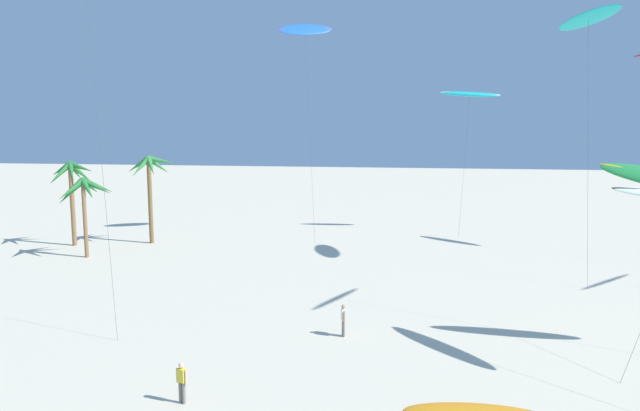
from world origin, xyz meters
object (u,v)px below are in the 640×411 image
palm_tree_2 (150,172)px  flying_kite_0 (588,18)px  palm_tree_0 (71,177)px  person_mid_field (182,381)px  flying_kite_2 (470,94)px  flying_kite_3 (305,30)px  palm_tree_1 (84,191)px  person_near_left (343,319)px

palm_tree_2 → flying_kite_0: 37.52m
palm_tree_0 → flying_kite_0: size_ratio=0.40×
flying_kite_0 → palm_tree_2: bearing=173.0°
person_mid_field → flying_kite_2: bearing=70.3°
palm_tree_2 → flying_kite_3: 19.27m
flying_kite_0 → flying_kite_2: 16.36m
palm_tree_1 → flying_kite_2: flying_kite_2 is taller
flying_kite_3 → palm_tree_2: bearing=-159.4°
palm_tree_0 → flying_kite_3: size_ratio=0.37×
palm_tree_1 → person_mid_field: size_ratio=4.01×
flying_kite_3 → person_near_left: bearing=-75.1°
palm_tree_2 → flying_kite_0: bearing=-7.0°
flying_kite_0 → person_mid_field: (-20.48, -24.40, -17.23)m
palm_tree_2 → flying_kite_2: size_ratio=0.56×
flying_kite_0 → person_near_left: 28.19m
person_near_left → flying_kite_2: bearing=74.3°
palm_tree_2 → flying_kite_2: (28.79, 9.96, 7.22)m
palm_tree_0 → flying_kite_2: bearing=19.1°
palm_tree_2 → flying_kite_3: flying_kite_3 is taller
person_near_left → palm_tree_1: bearing=147.9°
palm_tree_2 → person_near_left: (20.19, -20.66, -5.60)m
palm_tree_1 → person_mid_field: bearing=-51.9°
palm_tree_2 → flying_kite_2: flying_kite_2 is taller
flying_kite_3 → person_mid_field: flying_kite_3 is taller
person_mid_field → flying_kite_0: bearing=50.0°
palm_tree_2 → person_near_left: 29.43m
palm_tree_1 → palm_tree_2: size_ratio=0.82×
palm_tree_0 → palm_tree_2: palm_tree_2 is taller
palm_tree_0 → flying_kite_3: flying_kite_3 is taller
flying_kite_0 → person_mid_field: bearing=-130.0°
flying_kite_0 → person_near_left: bearing=-133.0°
flying_kite_2 → flying_kite_3: size_ratio=0.70×
palm_tree_2 → person_mid_field: (14.94, -28.74, -5.62)m
palm_tree_1 → flying_kite_2: 36.37m
flying_kite_0 → palm_tree_0: bearing=177.1°
flying_kite_0 → flying_kite_3: bearing=157.0°
flying_kite_2 → person_near_left: bearing=-105.7°
palm_tree_1 → palm_tree_0: bearing=132.8°
flying_kite_3 → person_mid_field: size_ratio=12.42×
palm_tree_1 → flying_kite_0: 40.17m
flying_kite_0 → person_near_left: size_ratio=11.30×
person_mid_field → palm_tree_1: bearing=128.1°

